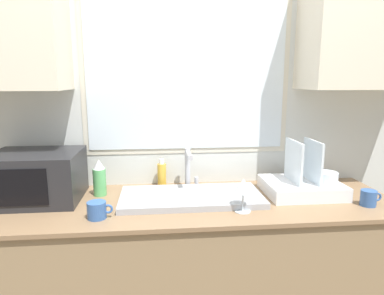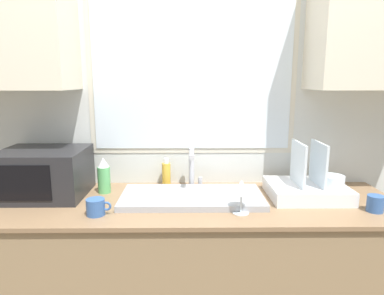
% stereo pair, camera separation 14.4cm
% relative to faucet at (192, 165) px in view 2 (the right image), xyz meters
% --- Properties ---
extents(countertop, '(2.06, 0.65, 0.88)m').
position_rel_faucet_xyz_m(countertop, '(0.00, -0.19, -0.58)').
color(countertop, '#8C7251').
rests_on(countertop, ground_plane).
extents(wall_back, '(6.00, 0.38, 2.60)m').
position_rel_faucet_xyz_m(wall_back, '(0.00, 0.11, 0.39)').
color(wall_back, silver).
rests_on(wall_back, ground_plane).
extents(sink_basin, '(0.71, 0.35, 0.03)m').
position_rel_faucet_xyz_m(sink_basin, '(-0.00, -0.18, -0.12)').
color(sink_basin, '#9EA0A5').
rests_on(sink_basin, countertop).
extents(faucet, '(0.08, 0.19, 0.23)m').
position_rel_faucet_xyz_m(faucet, '(0.00, 0.00, 0.00)').
color(faucet, '#B7B7BC').
rests_on(faucet, countertop).
extents(microwave, '(0.43, 0.37, 0.25)m').
position_rel_faucet_xyz_m(microwave, '(-0.78, -0.10, -0.01)').
color(microwave, '#232326').
rests_on(microwave, countertop).
extents(dish_rack, '(0.39, 0.32, 0.29)m').
position_rel_faucet_xyz_m(dish_rack, '(0.60, -0.14, -0.08)').
color(dish_rack, white).
rests_on(dish_rack, countertop).
extents(spray_bottle, '(0.07, 0.07, 0.19)m').
position_rel_faucet_xyz_m(spray_bottle, '(-0.48, -0.06, -0.04)').
color(spray_bottle, '#59B266').
rests_on(spray_bottle, countertop).
extents(soap_bottle, '(0.05, 0.05, 0.16)m').
position_rel_faucet_xyz_m(soap_bottle, '(-0.15, 0.06, -0.07)').
color(soap_bottle, gold).
rests_on(soap_bottle, countertop).
extents(mug_near_sink, '(0.11, 0.08, 0.08)m').
position_rel_faucet_xyz_m(mug_near_sink, '(-0.44, -0.37, -0.10)').
color(mug_near_sink, '#335999').
rests_on(mug_near_sink, countertop).
extents(wine_glass, '(0.08, 0.08, 0.16)m').
position_rel_faucet_xyz_m(wine_glass, '(0.22, -0.36, -0.02)').
color(wine_glass, silver).
rests_on(wine_glass, countertop).
extents(mug_by_rack, '(0.10, 0.07, 0.08)m').
position_rel_faucet_xyz_m(mug_by_rack, '(0.84, -0.34, -0.10)').
color(mug_by_rack, '#335999').
rests_on(mug_by_rack, countertop).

